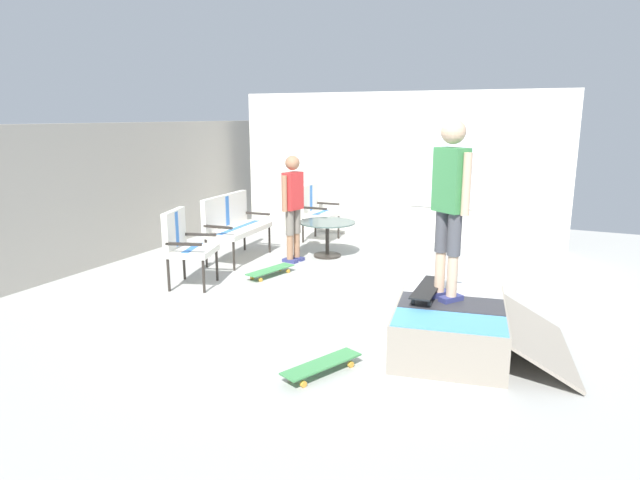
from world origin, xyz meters
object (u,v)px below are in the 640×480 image
(person_skater, at_px, (450,196))
(skateboard_spare, at_px, (322,365))
(person_watching, at_px, (293,201))
(skateboard_by_bench, at_px, (270,270))
(patio_bench, at_px, (232,221))
(skate_ramp, at_px, (453,326))
(skateboard_on_ramp, at_px, (428,289))
(patio_table, at_px, (327,232))
(patio_chair_by_wall, at_px, (184,241))
(patio_chair_near_house, at_px, (315,207))

(person_skater, xyz_separation_m, skateboard_spare, (-1.14, 0.81, -1.40))
(person_watching, xyz_separation_m, skateboard_by_bench, (-0.87, -0.08, -0.86))
(patio_bench, bearing_deg, skate_ramp, -117.25)
(person_skater, bearing_deg, skateboard_on_ramp, 95.64)
(skate_ramp, relative_size, patio_table, 2.05)
(patio_bench, xyz_separation_m, person_skater, (-1.89, -3.74, 0.86))
(patio_chair_by_wall, distance_m, skateboard_spare, 3.20)
(person_watching, relative_size, skateboard_spare, 2.01)
(skate_ramp, xyz_separation_m, patio_chair_by_wall, (0.54, 3.66, 0.38))
(person_skater, relative_size, skateboard_spare, 2.13)
(person_skater, xyz_separation_m, skateboard_on_ramp, (-0.02, 0.17, -0.93))
(person_watching, distance_m, skateboard_on_ramp, 3.45)
(patio_chair_near_house, height_order, patio_chair_by_wall, same)
(person_watching, bearing_deg, skateboard_on_ramp, -129.53)
(patio_table, xyz_separation_m, skateboard_by_bench, (-1.37, 0.27, -0.32))
(patio_chair_by_wall, distance_m, person_watching, 1.90)
(skate_ramp, xyz_separation_m, patio_chair_near_house, (3.76, 3.26, 0.38))
(skateboard_by_bench, distance_m, skateboard_spare, 3.10)
(patio_chair_by_wall, distance_m, skateboard_on_ramp, 3.41)
(patio_bench, relative_size, patio_chair_by_wall, 1.26)
(person_skater, bearing_deg, patio_chair_by_wall, 82.85)
(skateboard_spare, bearing_deg, patio_bench, 44.01)
(patio_bench, distance_m, skateboard_on_ramp, 4.05)
(patio_table, distance_m, person_watching, 0.82)
(person_watching, bearing_deg, person_skater, -127.58)
(skateboard_spare, bearing_deg, skate_ramp, -41.72)
(person_skater, xyz_separation_m, skateboard_by_bench, (1.30, 2.73, -1.40))
(person_skater, relative_size, skateboard_on_ramp, 2.15)
(patio_chair_by_wall, height_order, person_skater, person_skater)
(skate_ramp, distance_m, person_watching, 3.77)
(patio_bench, xyz_separation_m, skateboard_on_ramp, (-1.91, -3.57, -0.07))
(patio_chair_near_house, height_order, skateboard_spare, patio_chair_near_house)
(patio_table, relative_size, person_skater, 0.52)
(patio_bench, height_order, patio_chair_by_wall, same)
(patio_bench, distance_m, person_skater, 4.28)
(patio_chair_near_house, relative_size, skateboard_on_ramp, 1.26)
(skateboard_spare, distance_m, skateboard_on_ramp, 1.38)
(patio_chair_by_wall, bearing_deg, skateboard_spare, -120.16)
(person_skater, distance_m, skateboard_spare, 1.98)
(person_watching, height_order, person_skater, person_skater)
(skateboard_spare, bearing_deg, patio_table, 23.38)
(skate_ramp, relative_size, patio_chair_by_wall, 1.81)
(patio_bench, relative_size, skateboard_on_ramp, 1.59)
(patio_table, bearing_deg, patio_chair_by_wall, 153.95)
(skateboard_spare, bearing_deg, patio_chair_by_wall, 59.84)
(patio_table, bearing_deg, person_watching, 144.27)
(person_watching, relative_size, person_skater, 0.94)
(person_watching, xyz_separation_m, skateboard_spare, (-3.31, -2.00, -0.86))
(skate_ramp, bearing_deg, person_skater, 50.17)
(skate_ramp, bearing_deg, patio_table, 43.01)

